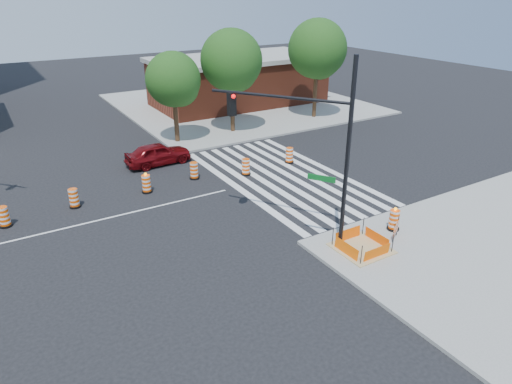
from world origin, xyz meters
TOP-DOWN VIEW (x-y plane):
  - ground at (0.00, 0.00)m, footprint 120.00×120.00m
  - sidewalk_ne at (18.00, 18.00)m, footprint 22.00×22.00m
  - crosswalk_east at (10.95, 0.00)m, footprint 6.75×13.50m
  - lane_centerline at (0.00, 0.00)m, footprint 14.00×0.12m
  - excavation_pit at (9.00, -9.00)m, footprint 2.20×2.20m
  - brick_storefront at (18.00, 18.00)m, footprint 16.50×8.50m
  - red_coupe at (5.25, 6.00)m, footprint 4.30×1.87m
  - signal_pole_se at (7.38, -6.91)m, footprint 3.62×5.20m
  - pit_drum at (11.50, -8.46)m, footprint 0.59×0.59m
  - barricade at (10.91, -9.12)m, footprint 0.72×0.45m
  - tree_north_c at (8.10, 9.65)m, footprint 3.92×3.90m
  - tree_north_d at (12.89, 9.83)m, footprint 4.68×4.68m
  - tree_north_e at (21.14, 9.97)m, footprint 4.93×4.93m
  - median_drum_2 at (-4.11, 1.70)m, footprint 0.60×0.60m
  - median_drum_3 at (-0.79, 2.18)m, footprint 0.60×0.60m
  - median_drum_4 at (3.10, 2.05)m, footprint 0.60×0.60m
  - median_drum_5 at (6.22, 2.52)m, footprint 0.60×0.60m
  - median_drum_6 at (9.20, 1.44)m, footprint 0.60×0.60m
  - median_drum_7 at (12.72, 1.80)m, footprint 0.60×0.60m

SIDE VIEW (x-z plane):
  - ground at x=0.00m, z-range 0.00..0.00m
  - lane_centerline at x=0.00m, z-range 0.00..0.01m
  - crosswalk_east at x=10.95m, z-range 0.00..0.01m
  - sidewalk_ne at x=18.00m, z-range 0.00..0.15m
  - excavation_pit at x=9.00m, z-range -0.23..0.67m
  - median_drum_2 at x=-4.11m, z-range -0.03..0.99m
  - median_drum_3 at x=-0.79m, z-range -0.03..0.99m
  - median_drum_5 at x=6.22m, z-range -0.03..0.99m
  - median_drum_6 at x=9.20m, z-range -0.03..0.99m
  - median_drum_7 at x=12.72m, z-range -0.03..0.99m
  - median_drum_4 at x=3.10m, z-range -0.10..1.08m
  - pit_drum at x=11.50m, z-range 0.05..1.20m
  - barricade at x=10.91m, z-range 0.20..1.15m
  - red_coupe at x=5.25m, z-range 0.00..1.44m
  - brick_storefront at x=18.00m, z-range 0.02..4.62m
  - tree_north_c at x=8.10m, z-range 1.13..7.77m
  - signal_pole_se at x=7.38m, z-range 0.92..9.13m
  - tree_north_d at x=12.89m, z-range 1.36..9.31m
  - tree_north_e at x=21.14m, z-range 1.44..9.83m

